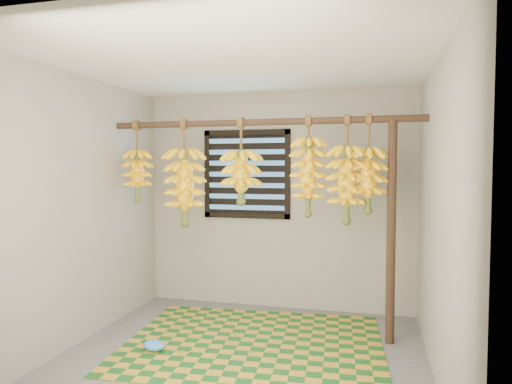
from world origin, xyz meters
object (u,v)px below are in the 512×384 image
(banana_bunch_a, at_px, (138,175))
(banana_bunch_f, at_px, (368,180))
(plastic_bag, at_px, (154,345))
(banana_bunch_b, at_px, (185,187))
(banana_bunch_e, at_px, (347,185))
(support_post, at_px, (391,232))
(banana_bunch_c, at_px, (241,177))
(banana_bunch_d, at_px, (308,177))
(woven_mat, at_px, (254,343))

(banana_bunch_a, bearing_deg, banana_bunch_f, -0.00)
(banana_bunch_f, bearing_deg, plastic_bag, -158.10)
(banana_bunch_a, distance_m, banana_bunch_b, 0.53)
(banana_bunch_e, bearing_deg, plastic_bag, -155.78)
(support_post, distance_m, banana_bunch_c, 1.47)
(support_post, distance_m, banana_bunch_a, 2.53)
(banana_bunch_c, relative_size, banana_bunch_d, 0.89)
(support_post, xyz_separation_m, plastic_bag, (-1.96, -0.71, -0.95))
(banana_bunch_f, bearing_deg, banana_bunch_b, 180.00)
(banana_bunch_c, bearing_deg, support_post, 0.00)
(banana_bunch_c, bearing_deg, banana_bunch_f, 0.00)
(banana_bunch_b, distance_m, banana_bunch_e, 1.58)
(banana_bunch_b, distance_m, banana_bunch_c, 0.59)
(banana_bunch_f, bearing_deg, support_post, 0.00)
(plastic_bag, height_order, banana_bunch_e, banana_bunch_e)
(woven_mat, xyz_separation_m, banana_bunch_a, (-1.31, 0.32, 1.49))
(woven_mat, height_order, banana_bunch_b, banana_bunch_b)
(support_post, relative_size, woven_mat, 0.89)
(support_post, bearing_deg, woven_mat, -164.92)
(banana_bunch_c, relative_size, banana_bunch_f, 0.93)
(support_post, distance_m, banana_bunch_f, 0.50)
(banana_bunch_c, xyz_separation_m, banana_bunch_e, (0.99, 0.00, -0.06))
(banana_bunch_b, xyz_separation_m, banana_bunch_c, (0.58, 0.00, 0.10))
(banana_bunch_e, xyz_separation_m, banana_bunch_f, (0.19, -0.00, 0.04))
(support_post, xyz_separation_m, woven_mat, (-1.18, -0.32, -0.99))
(plastic_bag, height_order, banana_bunch_a, banana_bunch_a)
(support_post, xyz_separation_m, banana_bunch_e, (-0.39, 0.00, 0.42))
(banana_bunch_b, relative_size, banana_bunch_f, 1.19)
(banana_bunch_b, distance_m, banana_bunch_f, 1.77)
(support_post, distance_m, plastic_bag, 2.29)
(banana_bunch_a, bearing_deg, plastic_bag, -53.29)
(woven_mat, relative_size, plastic_bag, 10.68)
(banana_bunch_b, bearing_deg, banana_bunch_a, 180.00)
(banana_bunch_c, xyz_separation_m, banana_bunch_d, (0.64, 0.00, 0.01))
(support_post, distance_m, banana_bunch_d, 0.89)
(support_post, height_order, banana_bunch_c, banana_bunch_c)
(woven_mat, bearing_deg, banana_bunch_b, 158.16)
(banana_bunch_c, bearing_deg, woven_mat, -56.72)
(support_post, relative_size, plastic_bag, 9.47)
(plastic_bag, bearing_deg, banana_bunch_e, 24.22)
(plastic_bag, distance_m, banana_bunch_d, 2.01)
(woven_mat, distance_m, banana_bunch_f, 1.78)
(banana_bunch_d, bearing_deg, banana_bunch_b, 180.00)
(plastic_bag, relative_size, banana_bunch_f, 0.24)
(support_post, xyz_separation_m, banana_bunch_d, (-0.74, 0.00, 0.49))
(banana_bunch_c, height_order, banana_bunch_d, same)
(support_post, relative_size, banana_bunch_e, 2.04)
(plastic_bag, relative_size, banana_bunch_c, 0.26)
(woven_mat, height_order, banana_bunch_a, banana_bunch_a)
(plastic_bag, bearing_deg, banana_bunch_a, 126.71)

